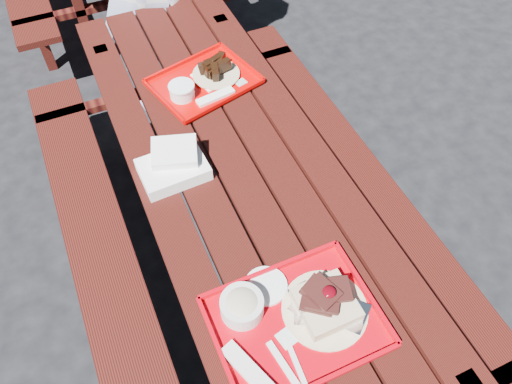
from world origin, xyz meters
The scene contains 5 objects.
ground centered at (0.00, 0.00, 0.00)m, with size 60.00×60.00×0.00m, color black.
picnic_table_near centered at (0.00, 0.00, 0.56)m, with size 1.41×2.40×0.75m.
near_tray centered at (-0.07, -0.58, 0.79)m, with size 0.50×0.43×0.16m.
far_tray centered at (0.05, 0.52, 0.77)m, with size 0.49×0.43×0.07m.
white_cloth centered at (-0.22, 0.11, 0.79)m, with size 0.25×0.21×0.10m.
Camera 1 is at (-0.42, -1.10, 2.19)m, focal length 35.00 mm.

